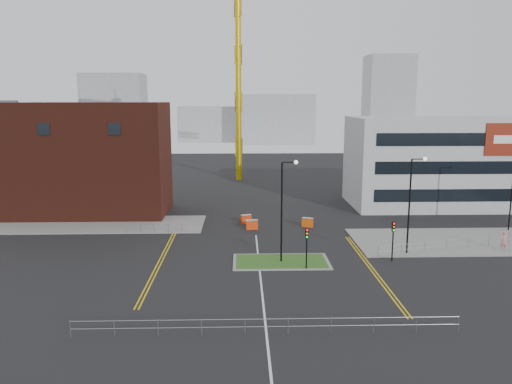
# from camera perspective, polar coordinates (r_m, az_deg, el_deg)

# --- Properties ---
(ground) EXTENTS (200.00, 200.00, 0.00)m
(ground) POSITION_cam_1_polar(r_m,az_deg,el_deg) (37.53, 0.75, -11.92)
(ground) COLOR black
(ground) RESTS_ON ground
(pavement_left) EXTENTS (28.00, 8.00, 0.12)m
(pavement_left) POSITION_cam_1_polar(r_m,az_deg,el_deg) (61.29, -19.22, -3.54)
(pavement_left) COLOR slate
(pavement_left) RESTS_ON ground
(pavement_right) EXTENTS (24.00, 10.00, 0.12)m
(pavement_right) POSITION_cam_1_polar(r_m,az_deg,el_deg) (55.88, 23.37, -5.16)
(pavement_right) COLOR slate
(pavement_right) RESTS_ON ground
(island_kerb) EXTENTS (8.60, 4.60, 0.08)m
(island_kerb) POSITION_cam_1_polar(r_m,az_deg,el_deg) (45.12, 2.89, -7.95)
(island_kerb) COLOR slate
(island_kerb) RESTS_ON ground
(grass_island) EXTENTS (8.00, 4.00, 0.12)m
(grass_island) POSITION_cam_1_polar(r_m,az_deg,el_deg) (45.11, 2.89, -7.93)
(grass_island) COLOR #29511B
(grass_island) RESTS_ON ground
(brick_building) EXTENTS (24.20, 10.07, 14.24)m
(brick_building) POSITION_cam_1_polar(r_m,az_deg,el_deg) (66.66, -20.48, 3.41)
(brick_building) COLOR #491B12
(brick_building) RESTS_ON ground
(office_block) EXTENTS (25.00, 12.20, 12.00)m
(office_block) POSITION_cam_1_polar(r_m,az_deg,el_deg) (72.56, 20.66, 3.25)
(office_block) COLOR #A5A7A9
(office_block) RESTS_ON ground
(tower_crane) EXTENTS (52.10, 11.72, 39.35)m
(tower_crane) POSITION_cam_1_polar(r_m,az_deg,el_deg) (89.56, 1.71, 18.71)
(tower_crane) COLOR gold
(tower_crane) RESTS_ON ground
(streetlamp_island) EXTENTS (1.46, 0.36, 9.18)m
(streetlamp_island) POSITION_cam_1_polar(r_m,az_deg,el_deg) (43.74, 3.24, -1.26)
(streetlamp_island) COLOR black
(streetlamp_island) RESTS_ON ground
(streetlamp_right_near) EXTENTS (1.46, 0.36, 9.18)m
(streetlamp_right_near) POSITION_cam_1_polar(r_m,az_deg,el_deg) (48.17, 17.41, -0.63)
(streetlamp_right_near) COLOR black
(streetlamp_right_near) RESTS_ON ground
(traffic_light_island) EXTENTS (0.28, 0.33, 3.65)m
(traffic_light_island) POSITION_cam_1_polar(r_m,az_deg,el_deg) (42.66, 5.82, -5.54)
(traffic_light_island) COLOR black
(traffic_light_island) RESTS_ON ground
(traffic_light_right) EXTENTS (0.28, 0.33, 3.65)m
(traffic_light_right) POSITION_cam_1_polar(r_m,az_deg,el_deg) (46.24, 15.41, -4.60)
(traffic_light_right) COLOR black
(traffic_light_right) RESTS_ON ground
(railing_front) EXTENTS (24.05, 0.05, 1.10)m
(railing_front) POSITION_cam_1_polar(r_m,az_deg,el_deg) (31.73, 1.22, -14.75)
(railing_front) COLOR gray
(railing_front) RESTS_ON ground
(railing_left) EXTENTS (6.05, 0.05, 1.10)m
(railing_left) POSITION_cam_1_polar(r_m,az_deg,el_deg) (55.21, -11.55, -3.94)
(railing_left) COLOR gray
(railing_left) RESTS_ON ground
(railing_right) EXTENTS (19.05, 5.05, 1.10)m
(railing_right) POSITION_cam_1_polar(r_m,az_deg,el_deg) (52.89, 23.08, -5.19)
(railing_right) COLOR gray
(railing_right) RESTS_ON ground
(centre_line) EXTENTS (0.15, 30.00, 0.01)m
(centre_line) POSITION_cam_1_polar(r_m,az_deg,el_deg) (39.38, 0.63, -10.80)
(centre_line) COLOR silver
(centre_line) RESTS_ON ground
(yellow_left_a) EXTENTS (0.12, 24.00, 0.01)m
(yellow_left_a) POSITION_cam_1_polar(r_m,az_deg,el_deg) (47.50, -10.76, -7.22)
(yellow_left_a) COLOR gold
(yellow_left_a) RESTS_ON ground
(yellow_left_b) EXTENTS (0.12, 24.00, 0.01)m
(yellow_left_b) POSITION_cam_1_polar(r_m,az_deg,el_deg) (47.45, -10.40, -7.23)
(yellow_left_b) COLOR gold
(yellow_left_b) RESTS_ON ground
(yellow_right_a) EXTENTS (0.12, 20.00, 0.01)m
(yellow_right_a) POSITION_cam_1_polar(r_m,az_deg,el_deg) (44.48, 12.88, -8.54)
(yellow_right_a) COLOR gold
(yellow_right_a) RESTS_ON ground
(yellow_right_b) EXTENTS (0.12, 20.00, 0.01)m
(yellow_right_b) POSITION_cam_1_polar(r_m,az_deg,el_deg) (44.56, 13.26, -8.52)
(yellow_right_b) COLOR gold
(yellow_right_b) RESTS_ON ground
(skyline_a) EXTENTS (18.00, 12.00, 22.00)m
(skyline_a) POSITION_cam_1_polar(r_m,az_deg,el_deg) (159.42, -15.82, 8.93)
(skyline_a) COLOR gray
(skyline_a) RESTS_ON ground
(skyline_b) EXTENTS (24.00, 12.00, 16.00)m
(skyline_b) POSITION_cam_1_polar(r_m,az_deg,el_deg) (165.18, 2.37, 8.31)
(skyline_b) COLOR gray
(skyline_b) RESTS_ON ground
(skyline_c) EXTENTS (14.00, 12.00, 28.00)m
(skyline_c) POSITION_cam_1_polar(r_m,az_deg,el_deg) (166.29, 14.82, 10.06)
(skyline_c) COLOR gray
(skyline_c) RESTS_ON ground
(skyline_d) EXTENTS (30.00, 12.00, 12.00)m
(skyline_d) POSITION_cam_1_polar(r_m,az_deg,el_deg) (174.98, -3.81, 7.76)
(skyline_d) COLOR gray
(skyline_d) RESTS_ON ground
(pedestrian) EXTENTS (0.75, 0.51, 1.99)m
(pedestrian) POSITION_cam_1_polar(r_m,az_deg,el_deg) (53.47, 26.50, -5.05)
(pedestrian) COLOR tan
(pedestrian) RESTS_ON ground
(barrier_left) EXTENTS (1.30, 0.79, 1.04)m
(barrier_left) POSITION_cam_1_polar(r_m,az_deg,el_deg) (58.60, -1.13, -3.07)
(barrier_left) COLOR red
(barrier_left) RESTS_ON ground
(barrier_mid) EXTENTS (1.35, 0.61, 1.10)m
(barrier_mid) POSITION_cam_1_polar(r_m,az_deg,el_deg) (55.88, -0.47, -3.71)
(barrier_mid) COLOR red
(barrier_mid) RESTS_ON ground
(barrier_right) EXTENTS (1.31, 0.87, 1.05)m
(barrier_right) POSITION_cam_1_polar(r_m,az_deg,el_deg) (57.32, 5.91, -3.42)
(barrier_right) COLOR #DC4E0C
(barrier_right) RESTS_ON ground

